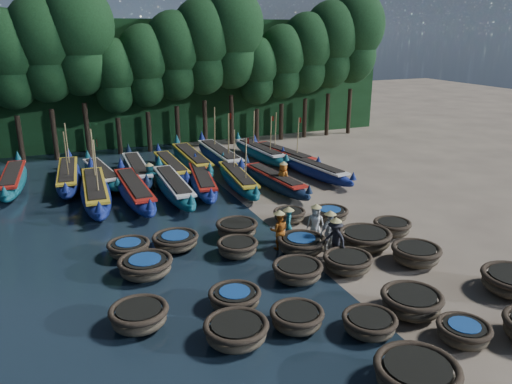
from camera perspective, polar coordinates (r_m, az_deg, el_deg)
name	(u,v)px	position (r m, az deg, el deg)	size (l,w,h in m)	color
ground	(287,241)	(23.05, 3.53, -5.58)	(120.00, 120.00, 0.00)	gray
foliage_wall	(164,82)	(43.60, -10.46, 12.28)	(40.00, 3.00, 10.00)	black
coracle_2	(417,375)	(14.80, 17.89, -19.33)	(2.61, 2.61, 0.84)	brown
coracle_3	(464,332)	(17.20, 22.63, -14.56)	(1.68, 1.68, 0.65)	brown
coracle_5	(236,331)	(15.93, -2.28, -15.62)	(2.19, 2.19, 0.73)	brown
coracle_6	(297,318)	(16.63, 4.69, -14.16)	(2.05, 2.05, 0.70)	brown
coracle_7	(369,324)	(16.75, 12.83, -14.47)	(2.14, 2.14, 0.64)	brown
coracle_8	(412,302)	(18.07, 17.35, -11.94)	(2.53, 2.53, 0.80)	brown
coracle_10	(139,316)	(17.01, -13.22, -13.64)	(2.14, 2.14, 0.77)	brown
coracle_11	(235,298)	(17.68, -2.44, -12.02)	(1.91, 1.91, 0.67)	brown
coracle_12	(297,271)	(19.47, 4.76, -8.99)	(2.05, 2.05, 0.71)	brown
coracle_13	(348,262)	(20.42, 10.43, -7.91)	(2.10, 2.10, 0.70)	brown
coracle_14	(416,254)	(21.66, 17.82, -6.78)	(2.13, 2.13, 0.80)	brown
coracle_15	(145,266)	(20.17, -12.52, -8.27)	(2.16, 2.16, 0.76)	brown
coracle_16	(238,248)	(21.36, -2.12, -6.37)	(1.86, 1.86, 0.71)	brown
coracle_17	(301,244)	(21.72, 5.20, -5.94)	(2.18, 2.18, 0.74)	brown
coracle_18	(365,239)	(22.59, 12.34, -5.23)	(2.54, 2.54, 0.81)	brown
coracle_19	(392,227)	(24.29, 15.29, -3.90)	(1.82, 1.82, 0.72)	brown
coracle_20	(129,248)	(21.99, -14.34, -6.24)	(1.87, 1.87, 0.68)	brown
coracle_21	(176,241)	(22.31, -9.19, -5.54)	(2.08, 2.08, 0.67)	brown
coracle_22	(237,229)	(23.16, -2.21, -4.22)	(1.97, 1.97, 0.79)	brown
coracle_23	(289,215)	(25.05, 3.84, -2.67)	(1.98, 1.98, 0.65)	brown
coracle_24	(330,214)	(25.41, 8.45, -2.51)	(1.87, 1.87, 0.66)	brown
long_boat_2	(95,191)	(29.23, -17.88, 0.06)	(2.05, 9.19, 3.91)	navy
long_boat_3	(134,191)	(28.88, -13.74, 0.15)	(1.71, 8.84, 1.56)	navy
long_boat_4	(174,187)	(29.20, -9.41, 0.60)	(1.65, 8.56, 1.51)	navy
long_boat_5	(202,181)	(30.13, -6.14, 1.22)	(2.72, 7.88, 1.41)	navy
long_boat_6	(238,179)	(30.38, -2.09, 1.46)	(2.14, 7.91, 3.38)	navy
long_boat_7	(274,181)	(30.17, 2.12, 1.31)	(2.07, 7.78, 1.37)	#0E1A34
long_boat_8	(315,170)	(32.72, 6.70, 2.55)	(2.42, 7.74, 1.37)	navy
long_boat_9	(13,180)	(33.60, -26.03, 1.27)	(1.92, 8.35, 1.47)	navy
long_boat_10	(68,176)	(32.92, -20.68, 1.69)	(2.13, 8.65, 3.69)	navy
long_boat_11	(102,174)	(32.98, -17.23, 1.96)	(2.35, 7.65, 1.36)	navy
long_boat_12	(137,170)	(33.23, -13.44, 2.49)	(1.74, 8.43, 1.48)	#0E1A34
long_boat_13	(171,167)	(33.55, -9.66, 2.83)	(1.45, 8.00, 1.41)	navy
long_boat_14	(192,160)	(34.94, -7.36, 3.68)	(1.71, 9.06, 1.59)	navy
long_boat_15	(220,156)	(35.80, -4.18, 4.15)	(1.65, 9.20, 3.91)	navy
long_boat_16	(260,152)	(37.01, 0.44, 4.56)	(1.98, 8.10, 3.45)	navy
long_boat_17	(284,156)	(36.08, 3.16, 4.18)	(2.76, 8.16, 3.51)	navy
fisherman_0	(316,221)	(23.03, 6.84, -3.34)	(0.95, 0.87, 1.82)	beige
fisherman_1	(288,223)	(22.60, 3.72, -3.58)	(0.57, 0.68, 1.80)	#185C68
fisherman_2	(279,230)	(21.89, 2.65, -4.32)	(1.01, 0.91, 1.92)	#BE5F19
fisherman_3	(335,239)	(21.20, 9.02, -5.28)	(0.94, 1.27, 1.96)	black
fisherman_4	(330,231)	(21.81, 8.40, -4.45)	(1.13, 0.68, 2.00)	beige
fisherman_5	(150,176)	(30.64, -12.04, 1.77)	(1.50, 0.66, 1.77)	#185C68
fisherman_6	(283,176)	(29.61, 3.13, 1.79)	(0.85, 1.00, 1.95)	#BE5F19
tree_2	(8,59)	(38.93, -26.47, 13.49)	(4.51, 4.51, 10.63)	black
tree_3	(43,48)	(38.86, -23.14, 14.92)	(4.92, 4.92, 11.60)	black
tree_4	(77,37)	(38.93, -19.76, 16.30)	(5.34, 5.34, 12.58)	black
tree_5	(114,75)	(39.30, -15.92, 12.70)	(3.68, 3.68, 8.68)	black
tree_6	(145,65)	(39.60, -12.62, 13.97)	(4.09, 4.09, 9.65)	black
tree_7	(174,55)	(40.05, -9.35, 15.17)	(4.51, 4.51, 10.63)	black
tree_8	(203,46)	(40.64, -6.12, 16.30)	(4.92, 4.92, 11.60)	black
tree_9	(230,36)	(41.35, -2.96, 17.34)	(5.34, 5.34, 12.58)	black
tree_10	(257,70)	(42.32, 0.11, 13.72)	(3.68, 3.68, 8.68)	black
tree_11	(282,61)	(43.23, 3.01, 14.69)	(4.09, 4.09, 9.65)	black
tree_12	(307,53)	(44.24, 5.81, 15.58)	(4.51, 4.51, 10.63)	black
tree_13	(330,44)	(45.36, 8.50, 16.39)	(4.92, 4.92, 11.60)	black
tree_14	(353,36)	(46.57, 11.08, 17.14)	(5.34, 5.34, 12.58)	black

